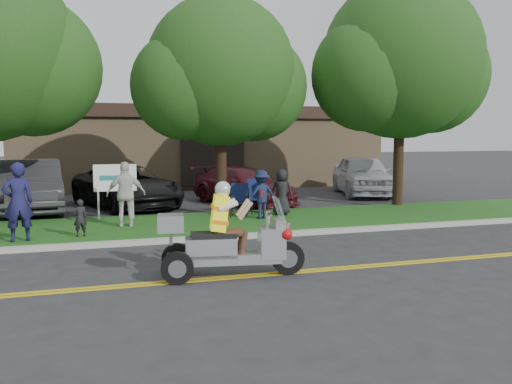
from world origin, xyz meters
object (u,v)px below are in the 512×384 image
object	(u,v)px
lawn_chair_a	(239,198)
spectator_adult_left	(18,202)
lawn_chair_b	(257,194)
spectator_adult_right	(126,194)
parked_car_far_right	(363,175)
parked_car_left	(31,186)
parked_car_mid	(126,186)
trike_scooter	(225,244)
parked_car_right	(244,186)

from	to	relation	value
lawn_chair_a	spectator_adult_left	xyz separation A→B (m)	(-6.06, -2.21, 0.37)
lawn_chair_b	spectator_adult_right	bearing A→B (deg)	-158.67
lawn_chair_a	parked_car_far_right	distance (m)	8.58
parked_car_left	parked_car_mid	bearing A→B (deg)	1.28
parked_car_left	trike_scooter	bearing A→B (deg)	-72.51
spectator_adult_left	parked_car_right	xyz separation A→B (m)	(7.24, 5.76, -0.35)
lawn_chair_a	parked_car_left	bearing A→B (deg)	170.39
lawn_chair_b	parked_car_far_right	world-z (taller)	parked_car_far_right
spectator_adult_left	parked_car_left	size ratio (longest dim) A/B	0.35
spectator_adult_left	parked_car_far_right	world-z (taller)	spectator_adult_left
parked_car_far_right	parked_car_mid	bearing A→B (deg)	-158.67
lawn_chair_b	parked_car_far_right	size ratio (longest dim) A/B	0.21
parked_car_far_right	parked_car_left	bearing A→B (deg)	-158.44
parked_car_mid	spectator_adult_left	bearing A→B (deg)	-133.85
lawn_chair_a	spectator_adult_left	distance (m)	6.46
lawn_chair_b	parked_car_far_right	bearing A→B (deg)	38.25
lawn_chair_a	parked_car_left	world-z (taller)	parked_car_left
lawn_chair_a	parked_car_mid	bearing A→B (deg)	148.52
lawn_chair_b	parked_car_right	size ratio (longest dim) A/B	0.23
spectator_adult_right	parked_car_far_right	size ratio (longest dim) A/B	0.35
lawn_chair_a	trike_scooter	bearing A→B (deg)	-87.26
lawn_chair_b	parked_car_right	xyz separation A→B (m)	(0.42, 2.96, -0.02)
trike_scooter	parked_car_far_right	world-z (taller)	trike_scooter
parked_car_right	parked_car_left	bearing A→B (deg)	156.21
spectator_adult_left	parked_car_left	xyz separation A→B (m)	(-0.22, 5.88, -0.16)
parked_car_mid	parked_car_left	bearing A→B (deg)	167.72
lawn_chair_a	parked_car_far_right	xyz separation A→B (m)	(6.99, 4.97, 0.20)
parked_car_far_right	lawn_chair_b	bearing A→B (deg)	-128.89
trike_scooter	parked_car_left	bearing A→B (deg)	121.27
spectator_adult_left	parked_car_mid	size ratio (longest dim) A/B	0.35
lawn_chair_b	spectator_adult_left	xyz separation A→B (m)	(-6.82, -2.80, 0.33)
trike_scooter	parked_car_right	bearing A→B (deg)	80.62
trike_scooter	spectator_adult_left	world-z (taller)	spectator_adult_left
parked_car_mid	trike_scooter	bearing A→B (deg)	-102.96
spectator_adult_left	lawn_chair_b	bearing A→B (deg)	-171.33
trike_scooter	spectator_adult_right	xyz separation A→B (m)	(-1.38, 5.63, 0.37)
spectator_adult_right	parked_car_left	distance (m)	5.29
spectator_adult_right	parked_car_left	xyz separation A→B (m)	(-2.81, 4.48, -0.11)
spectator_adult_left	parked_car_right	distance (m)	9.26
lawn_chair_a	parked_car_right	xyz separation A→B (m)	(1.18, 3.55, 0.02)
lawn_chair_b	parked_car_far_right	distance (m)	7.62
parked_car_mid	parked_car_right	bearing A→B (deg)	-24.85
parked_car_mid	lawn_chair_b	bearing A→B (deg)	-60.12
parked_car_left	parked_car_far_right	xyz separation A→B (m)	(13.27, 1.30, -0.01)
lawn_chair_b	spectator_adult_left	world-z (taller)	spectator_adult_left
trike_scooter	lawn_chair_a	size ratio (longest dim) A/B	2.69
parked_car_far_right	spectator_adult_right	bearing A→B (deg)	-135.12
spectator_adult_left	parked_car_mid	xyz separation A→B (m)	(2.94, 6.23, -0.29)
spectator_adult_right	parked_car_far_right	distance (m)	11.95
parked_car_left	parked_car_far_right	distance (m)	13.33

